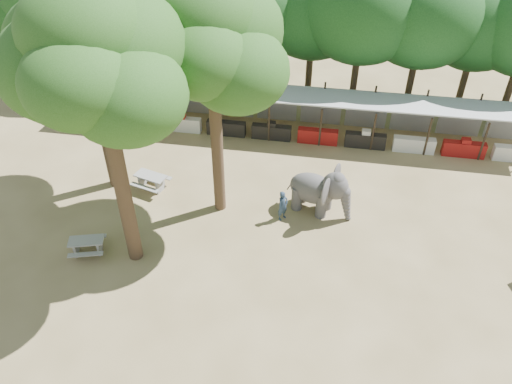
% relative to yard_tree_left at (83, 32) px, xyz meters
% --- Properties ---
extents(ground, '(100.00, 100.00, 0.00)m').
position_rel_yard_tree_left_xyz_m(ground, '(9.13, -7.19, -8.20)').
color(ground, brown).
rests_on(ground, ground).
extents(vendor_stalls, '(28.00, 2.99, 2.80)m').
position_rel_yard_tree_left_xyz_m(vendor_stalls, '(9.13, 6.65, -7.02)').
color(vendor_stalls, '#A5A8AD').
rests_on(vendor_stalls, ground).
extents(yard_tree_left, '(7.10, 6.90, 11.02)m').
position_rel_yard_tree_left_xyz_m(yard_tree_left, '(0.00, 0.00, 0.00)').
color(yard_tree_left, '#332316').
rests_on(yard_tree_left, ground).
extents(yard_tree_center, '(7.10, 6.90, 12.04)m').
position_rel_yard_tree_left_xyz_m(yard_tree_center, '(3.00, -5.00, 1.01)').
color(yard_tree_center, '#332316').
rests_on(yard_tree_center, ground).
extents(yard_tree_back, '(7.10, 6.90, 11.36)m').
position_rel_yard_tree_left_xyz_m(yard_tree_back, '(6.00, -1.00, 0.34)').
color(yard_tree_back, '#332316').
rests_on(yard_tree_back, ground).
extents(backdrop_trees, '(46.46, 5.95, 8.33)m').
position_rel_yard_tree_left_xyz_m(backdrop_trees, '(9.13, 11.81, -2.69)').
color(backdrop_trees, '#332316').
rests_on(backdrop_trees, ground).
extents(elephant, '(3.43, 2.55, 2.55)m').
position_rel_yard_tree_left_xyz_m(elephant, '(11.05, -0.60, -6.93)').
color(elephant, '#403D3E').
rests_on(elephant, ground).
extents(handler, '(0.66, 0.70, 1.61)m').
position_rel_yard_tree_left_xyz_m(handler, '(9.34, -1.53, -7.39)').
color(handler, '#26384C').
rests_on(handler, ground).
extents(picnic_table_near, '(1.86, 1.76, 0.77)m').
position_rel_yard_tree_left_xyz_m(picnic_table_near, '(0.94, -5.36, -7.70)').
color(picnic_table_near, gray).
rests_on(picnic_table_near, ground).
extents(picnic_table_far, '(2.03, 1.91, 0.84)m').
position_rel_yard_tree_left_xyz_m(picnic_table_far, '(2.20, -0.27, -7.65)').
color(picnic_table_far, gray).
rests_on(picnic_table_far, ground).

